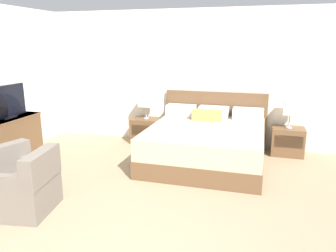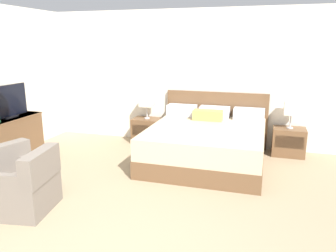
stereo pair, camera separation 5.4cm
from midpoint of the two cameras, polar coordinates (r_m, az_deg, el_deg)
ground_plane at (r=3.42m, az=-9.08°, el=-20.85°), size 11.21×11.21×0.00m
wall_back at (r=6.44m, az=4.88°, el=8.27°), size 7.30×0.06×2.59m
bed at (r=5.55m, az=6.40°, el=-2.91°), size 1.94×2.06×1.06m
nightstand_left at (r=6.60m, az=-4.02°, el=-0.81°), size 0.56×0.41×0.50m
nightstand_right at (r=6.24m, az=19.86°, el=-2.53°), size 0.56×0.41×0.50m
table_lamp_left at (r=6.47m, az=-4.11°, el=4.40°), size 0.25×0.25×0.48m
table_lamp_right at (r=6.10m, az=20.33°, el=2.96°), size 0.25×0.25×0.48m
dresser at (r=6.12m, az=-26.05°, el=-2.08°), size 0.46×1.13×0.76m
tv at (r=5.99m, az=-26.66°, el=3.69°), size 0.18×0.86×0.54m
armchair_companion at (r=4.30m, az=-23.93°, el=-9.96°), size 0.79×0.78×0.76m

